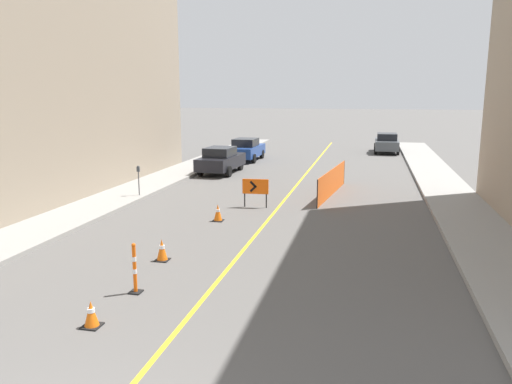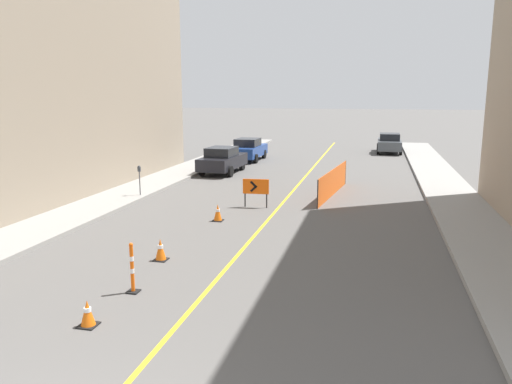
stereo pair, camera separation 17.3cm
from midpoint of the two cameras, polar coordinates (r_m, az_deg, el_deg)
The scene contains 13 objects.
lane_stripe at distance 27.43m, azimuth 4.82°, elevation 1.19°, with size 0.12×44.88×0.01m.
sidewalk_left at distance 29.38m, azimuth -9.71°, elevation 1.90°, with size 2.46×44.88×0.16m.
sidewalk_right at distance 27.40m, azimuth 20.42°, elevation 0.67°, with size 2.46×44.88×0.16m.
traffic_cone_nearest at distance 11.21m, azimuth -18.75°, elevation -13.07°, with size 0.38×0.38×0.57m.
traffic_cone_second at distance 14.80m, azimuth -11.03°, elevation -6.52°, with size 0.39×0.39×0.64m.
traffic_cone_third at distance 18.97m, azimuth -4.64°, elevation -2.38°, with size 0.39×0.39×0.65m.
delineator_post_front at distance 12.57m, azimuth -14.07°, elevation -8.78°, with size 0.29×0.29×1.26m.
arrow_barricade_primary at distance 21.07m, azimuth -0.31°, elevation 0.51°, with size 1.11×0.15×1.21m.
safety_mesh_fence at distance 23.96m, azimuth 8.50°, elevation 1.15°, with size 0.82×6.25×1.25m.
parked_car_curb_near at distance 30.23m, azimuth -4.20°, elevation 3.67°, with size 2.03×4.39×1.59m.
parked_car_curb_mid at distance 35.88m, azimuth -1.27°, elevation 4.90°, with size 1.95×4.35×1.59m.
parked_car_curb_far at distance 41.86m, azimuth 14.59°, elevation 5.45°, with size 1.93×4.31×1.59m.
parking_meter_near_curb at distance 23.39m, azimuth -13.50°, elevation 1.97°, with size 0.12×0.11×1.37m.
Camera 1 is at (3.70, -4.32, 4.79)m, focal length 35.00 mm.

